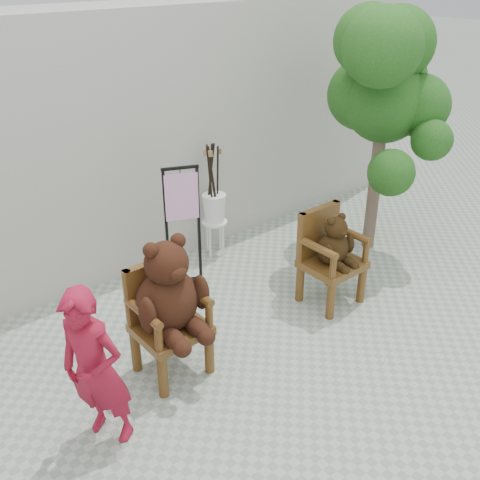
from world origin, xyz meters
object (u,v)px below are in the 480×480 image
Objects in this scene: chair_big at (169,300)px; display_stand at (184,246)px; person at (96,370)px; tree at (387,82)px; stool_bucket at (214,208)px; chair_small at (331,249)px.

chair_big is 0.91× the size of display_stand.
chair_big is 0.94× the size of person.
person is 0.48× the size of tree.
stool_bucket reaches higher than chair_big.
chair_small is 0.73× the size of person.
tree is at bearing 21.33° from chair_small.
chair_big is 0.98m from person.
chair_big is 2.02m from chair_small.
stool_bucket reaches higher than chair_small.
person reaches higher than chair_small.
chair_big is 3.73m from tree.
chair_big is at bearing -137.34° from stool_bucket.
chair_small is 0.73× the size of stool_bucket.
person is 0.97× the size of display_stand.
display_stand is at bearing -147.88° from stool_bucket.
stool_bucket is (2.62, 1.97, -0.09)m from person.
person is 2.31m from display_stand.
person reaches higher than chair_big.
person is 4.64m from tree.
display_stand reaches higher than chair_big.
display_stand is at bearing 166.56° from tree.
person is 1.01× the size of stool_bucket.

